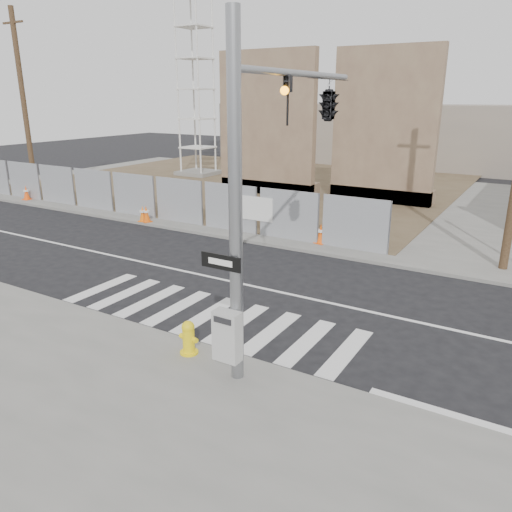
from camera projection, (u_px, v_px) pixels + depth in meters
The scene contains 13 objects.
ground at pixel (254, 287), 15.54m from camera, with size 100.00×100.00×0.00m, color black.
sidewalk_far at pixel (387, 205), 26.96m from camera, with size 50.00×20.00×0.12m, color slate.
signal_pole at pixel (302, 137), 11.19m from camera, with size 0.96×5.87×7.00m.
chain_link_fence at pixel (131, 194), 24.17m from camera, with size 24.60×0.04×2.00m, color gray.
concrete_wall_left at pixel (267, 138), 28.62m from camera, with size 6.00×1.30×8.00m.
concrete_wall_right at pixel (384, 141), 26.26m from camera, with size 5.50×1.30×8.00m.
crane_tower at pixel (194, 44), 34.00m from camera, with size 2.60×2.60×18.15m.
utility_pole_left at pixel (24, 105), 27.23m from camera, with size 1.60×0.28×10.00m.
fire_hydrant at pixel (189, 337), 11.16m from camera, with size 0.51×0.51×0.79m.
traffic_cone_a at pixel (26, 193), 27.86m from camera, with size 0.42×0.42×0.78m.
traffic_cone_b at pixel (143, 214), 23.02m from camera, with size 0.47×0.47×0.73m.
traffic_cone_c at pixel (146, 214), 22.91m from camera, with size 0.50×0.50×0.77m.
traffic_cone_d at pixel (321, 234), 19.58m from camera, with size 0.50×0.50×0.79m.
Camera 1 is at (7.50, -12.42, 5.67)m, focal length 35.00 mm.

